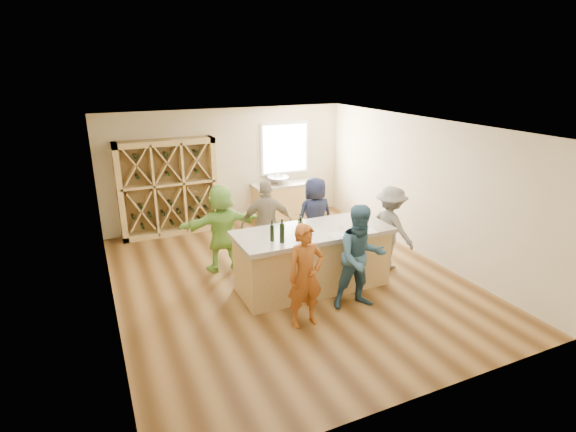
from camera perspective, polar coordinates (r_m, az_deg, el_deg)
name	(u,v)px	position (r m, az deg, el deg)	size (l,w,h in m)	color
floor	(288,281)	(8.43, -0.05, -8.24)	(6.00, 7.00, 0.10)	brown
ceiling	(288,123)	(7.57, -0.06, 11.72)	(6.00, 7.00, 0.10)	white
wall_back	(227,167)	(11.10, -7.71, 6.23)	(6.00, 0.10, 2.80)	beige
wall_front	(424,297)	(5.11, 16.91, -9.86)	(6.00, 0.10, 2.80)	beige
wall_left	(101,232)	(7.24, -22.61, -1.93)	(0.10, 7.00, 2.80)	beige
wall_right	(425,188)	(9.51, 16.95, 3.45)	(0.10, 7.00, 2.80)	beige
window_frame	(285,148)	(11.47, -0.42, 8.59)	(1.30, 0.06, 1.30)	white
window_pane	(285,149)	(11.44, -0.35, 8.56)	(1.18, 0.01, 1.18)	white
wine_rack	(168,188)	(10.58, -14.98, 3.46)	(2.20, 0.45, 2.20)	tan
back_counter_base	(286,202)	(11.50, -0.31, 1.85)	(1.60, 0.58, 0.86)	tan
back_counter_top	(286,184)	(11.38, -0.32, 4.07)	(1.70, 0.62, 0.06)	#A29785
sink	(278,180)	(11.27, -1.25, 4.57)	(0.54, 0.54, 0.19)	silver
faucet	(275,176)	(11.42, -1.61, 5.04)	(0.02, 0.02, 0.30)	silver
tasting_counter_base	(312,261)	(7.93, 3.13, -5.70)	(2.60, 1.00, 1.00)	tan
tasting_counter_top	(313,232)	(7.72, 3.20, -2.05)	(2.72, 1.12, 0.08)	#A29785
wine_bottle_a	(272,233)	(7.18, -2.04, -2.18)	(0.07, 0.07, 0.27)	black
wine_bottle_b	(282,233)	(7.10, -0.76, -2.17)	(0.08, 0.08, 0.32)	black
wine_bottle_d	(301,230)	(7.27, 1.63, -1.77)	(0.07, 0.07, 0.30)	black
wine_bottle_e	(300,227)	(7.42, 1.55, -1.35)	(0.07, 0.07, 0.29)	black
wine_glass_a	(308,236)	(7.18, 2.51, -2.49)	(0.07, 0.07, 0.19)	white
wine_glass_b	(341,233)	(7.39, 6.68, -2.10)	(0.06, 0.06, 0.17)	white
wine_glass_c	(362,229)	(7.60, 9.38, -1.60)	(0.06, 0.06, 0.17)	white
wine_glass_e	(367,222)	(7.95, 9.97, -0.70)	(0.07, 0.07, 0.17)	white
tasting_menu_a	(305,241)	(7.24, 2.18, -3.14)	(0.21, 0.29, 0.00)	white
tasting_menu_b	(337,236)	(7.48, 6.30, -2.48)	(0.23, 0.32, 0.00)	white
tasting_menu_c	(369,231)	(7.78, 10.22, -1.83)	(0.21, 0.28, 0.00)	white
person_near_left	(306,276)	(6.70, 2.25, -7.60)	(0.59, 0.43, 1.61)	#994C19
person_near_right	(361,258)	(7.24, 9.23, -5.23)	(0.84, 0.46, 1.73)	#335972
person_server	(390,228)	(8.79, 12.82, -1.46)	(1.05, 0.49, 1.62)	slate
person_far_mid	(267,224)	(8.65, -2.68, -0.99)	(1.01, 0.52, 1.72)	gray
person_far_right	(315,217)	(9.18, 3.43, -0.07)	(0.80, 0.52, 1.64)	#191E38
person_far_left	(222,228)	(8.56, -8.40, -1.46)	(1.57, 0.56, 1.69)	#8CC64C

